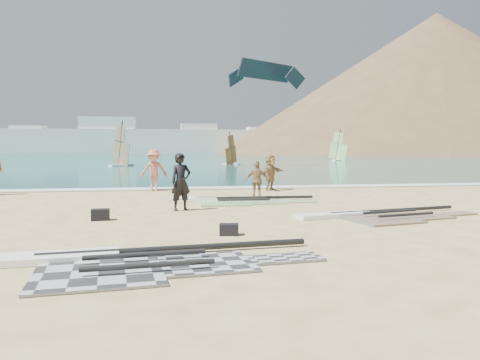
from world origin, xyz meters
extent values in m
plane|color=#DDC181|center=(0.00, 0.00, 0.00)|extent=(300.00, 300.00, 0.00)
cube|color=#0C5459|center=(0.00, 132.00, 0.00)|extent=(300.00, 240.00, 0.06)
cube|color=white|center=(0.00, 12.30, 0.00)|extent=(300.00, 1.20, 0.04)
cube|color=white|center=(-20.00, 150.00, 4.03)|extent=(160.00, 8.00, 8.00)
cube|color=white|center=(-45.00, 150.00, 4.53)|extent=(10.00, 7.00, 9.00)
cube|color=white|center=(-20.00, 150.00, 6.03)|extent=(18.00, 7.00, 12.00)
cube|color=white|center=(10.00, 150.00, 5.03)|extent=(12.00, 7.00, 10.00)
cube|color=white|center=(35.00, 150.00, 4.53)|extent=(16.00, 7.00, 9.00)
cube|color=white|center=(55.00, 150.00, 5.53)|extent=(10.00, 7.00, 11.00)
cone|color=brown|center=(85.00, 130.00, 0.00)|extent=(143.00, 143.00, 45.00)
cube|color=#2A2A2D|center=(-3.37, -2.81, 0.02)|extent=(2.23, 2.43, 0.04)
cube|color=#2A2A2D|center=(-1.60, -2.63, 0.02)|extent=(1.70, 1.60, 0.04)
cube|color=#2A2A2D|center=(-0.16, -2.48, 0.02)|extent=(1.40, 0.80, 0.04)
cylinder|color=black|center=(-2.04, -1.66, 0.10)|extent=(5.12, 0.65, 0.12)
cylinder|color=black|center=(-2.64, -2.34, 0.16)|extent=(2.12, 0.31, 0.09)
cylinder|color=black|center=(-2.56, -3.12, 0.16)|extent=(2.12, 0.31, 0.09)
cube|color=white|center=(-4.48, -1.92, 0.06)|extent=(2.74, 1.00, 0.12)
cube|color=green|center=(-0.13, 6.21, 0.02)|extent=(1.86, 2.05, 0.04)
cube|color=green|center=(1.45, 6.14, 0.02)|extent=(1.44, 1.34, 0.04)
cube|color=green|center=(2.73, 6.08, 0.02)|extent=(1.21, 0.64, 0.04)
cylinder|color=black|center=(1.19, 7.04, 0.10)|extent=(4.54, 0.31, 0.11)
cylinder|color=black|center=(0.57, 6.52, 0.16)|extent=(1.88, 0.16, 0.08)
cylinder|color=black|center=(0.54, 5.83, 0.16)|extent=(1.88, 0.16, 0.08)
cube|color=white|center=(-0.98, 7.13, 0.06)|extent=(2.40, 0.75, 0.12)
cube|color=#E93404|center=(3.62, 1.61, 0.02)|extent=(2.13, 2.28, 0.04)
cube|color=#E93404|center=(5.16, 1.93, 0.02)|extent=(1.61, 1.53, 0.04)
cube|color=#E93404|center=(6.41, 2.19, 0.02)|extent=(1.27, 0.82, 0.04)
cylinder|color=black|center=(4.69, 2.73, 0.10)|extent=(4.44, 1.03, 0.11)
cylinder|color=black|center=(4.23, 2.09, 0.16)|extent=(1.84, 0.46, 0.08)
cylinder|color=black|center=(4.37, 1.41, 0.16)|extent=(1.84, 0.46, 0.08)
cube|color=white|center=(2.58, 2.29, 0.06)|extent=(2.43, 1.11, 0.12)
cube|color=black|center=(-4.06, 2.83, 0.16)|extent=(0.52, 0.39, 0.31)
cube|color=black|center=(-0.82, 0.04, 0.13)|extent=(0.48, 0.37, 0.26)
imported|color=black|center=(-1.75, 4.47, 0.92)|extent=(0.79, 0.66, 1.85)
imported|color=#B46759|center=(-2.74, 11.50, 0.97)|extent=(1.32, 0.83, 1.95)
imported|color=#9D6F48|center=(1.25, 6.94, 0.75)|extent=(0.95, 0.60, 1.51)
imported|color=#98764B|center=(2.68, 10.80, 0.86)|extent=(1.47, 1.50, 1.72)
cube|color=white|center=(-6.75, 41.18, 0.11)|extent=(2.62, 2.30, 0.16)
cube|color=#F73102|center=(-6.75, 41.18, 1.43)|extent=(2.11, 2.65, 2.96)
cube|color=#F73102|center=(-6.75, 41.18, 3.47)|extent=(1.21, 1.51, 2.06)
cylinder|color=black|center=(-6.75, 41.18, 2.56)|extent=(0.67, 0.80, 4.70)
cube|color=white|center=(5.52, 43.16, 0.09)|extent=(2.03, 1.84, 0.12)
cube|color=red|center=(5.52, 43.16, 1.13)|extent=(1.71, 2.05, 2.32)
cube|color=red|center=(5.52, 43.16, 2.73)|extent=(0.98, 1.17, 1.61)
cylinder|color=black|center=(5.52, 43.16, 2.02)|extent=(0.54, 0.62, 3.68)
cube|color=white|center=(24.04, 57.21, 0.11)|extent=(2.56, 2.29, 0.16)
cube|color=#76D41B|center=(24.04, 57.21, 1.41)|extent=(2.11, 2.58, 2.91)
cube|color=#76D41B|center=(24.04, 57.21, 3.41)|extent=(1.21, 1.47, 2.02)
cylinder|color=black|center=(24.04, 57.21, 2.52)|extent=(0.67, 0.78, 4.62)
cube|color=black|center=(8.88, 39.72, 10.35)|extent=(6.97, 4.93, 1.85)
cube|color=black|center=(6.12, 37.95, 9.65)|extent=(1.93, 2.03, 2.35)
cube|color=black|center=(11.65, 41.48, 9.65)|extent=(2.57, 1.32, 2.35)
camera|label=1|loc=(-2.33, -10.58, 2.03)|focal=35.00mm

